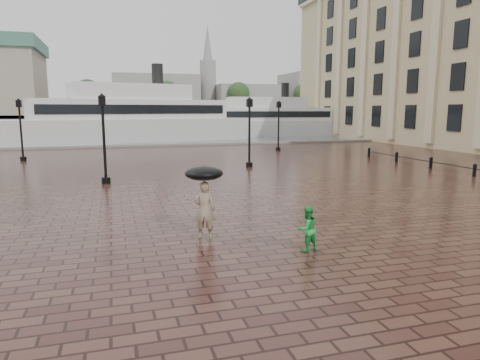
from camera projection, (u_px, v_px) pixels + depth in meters
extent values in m
plane|color=#351B18|center=(292.00, 224.00, 14.16)|extent=(300.00, 300.00, 0.00)
plane|color=#4D575E|center=(137.00, 126.00, 101.19)|extent=(240.00, 240.00, 0.00)
cube|color=slate|center=(169.00, 146.00, 44.43)|extent=(80.00, 0.60, 0.30)
cube|color=#4C4C47|center=(127.00, 117.00, 165.35)|extent=(300.00, 60.00, 2.00)
cube|color=gray|center=(155.00, 95.00, 157.39)|extent=(30.00, 22.00, 14.00)
cube|color=gray|center=(246.00, 100.00, 167.45)|extent=(25.00, 22.00, 11.00)
cube|color=gray|center=(326.00, 94.00, 176.86)|extent=(35.00, 22.00, 16.00)
cylinder|color=gray|center=(208.00, 88.00, 162.51)|extent=(6.00, 6.00, 20.00)
cone|color=gray|center=(208.00, 49.00, 160.23)|extent=(5.00, 5.00, 18.00)
cylinder|color=#2D2119|center=(1.00, 109.00, 133.23)|extent=(1.00, 1.00, 8.00)
sphere|color=#203417|center=(0.00, 91.00, 132.34)|extent=(8.00, 8.00, 8.00)
cylinder|color=#2D2119|center=(89.00, 109.00, 140.44)|extent=(1.00, 1.00, 8.00)
sphere|color=#203417|center=(88.00, 92.00, 139.55)|extent=(8.00, 8.00, 8.00)
cylinder|color=#2D2119|center=(167.00, 109.00, 147.65)|extent=(1.00, 1.00, 8.00)
sphere|color=#203417|center=(167.00, 93.00, 146.76)|extent=(8.00, 8.00, 8.00)
cylinder|color=#2D2119|center=(239.00, 109.00, 154.87)|extent=(1.00, 1.00, 8.00)
sphere|color=#203417|center=(239.00, 93.00, 153.97)|extent=(8.00, 8.00, 8.00)
cylinder|color=#2D2119|center=(304.00, 109.00, 162.08)|extent=(1.00, 1.00, 8.00)
sphere|color=#203417|center=(304.00, 94.00, 161.18)|extent=(8.00, 8.00, 8.00)
cylinder|color=#2D2119|center=(363.00, 109.00, 169.29)|extent=(1.00, 1.00, 8.00)
sphere|color=#203417|center=(364.00, 95.00, 168.39)|extent=(8.00, 8.00, 8.00)
cylinder|color=black|center=(474.00, 171.00, 24.19)|extent=(0.20, 0.20, 0.60)
sphere|color=black|center=(475.00, 165.00, 24.14)|extent=(0.22, 0.22, 0.22)
cylinder|color=black|center=(431.00, 164.00, 27.50)|extent=(0.20, 0.20, 0.60)
sphere|color=black|center=(431.00, 159.00, 27.45)|extent=(0.22, 0.22, 0.22)
cylinder|color=black|center=(397.00, 158.00, 30.81)|extent=(0.20, 0.20, 0.60)
sphere|color=black|center=(397.00, 153.00, 30.76)|extent=(0.22, 0.22, 0.22)
cylinder|color=black|center=(369.00, 153.00, 34.12)|extent=(0.20, 0.20, 0.60)
sphere|color=black|center=(369.00, 149.00, 34.07)|extent=(0.22, 0.22, 0.22)
cylinder|color=black|center=(106.00, 180.00, 21.91)|extent=(0.44, 0.44, 0.30)
cylinder|color=black|center=(104.00, 144.00, 21.61)|extent=(0.14, 0.14, 4.00)
cube|color=black|center=(102.00, 101.00, 21.26)|extent=(0.35, 0.35, 0.50)
sphere|color=beige|center=(102.00, 101.00, 21.26)|extent=(0.28, 0.28, 0.28)
cylinder|color=black|center=(249.00, 165.00, 28.22)|extent=(0.44, 0.44, 0.30)
cylinder|color=black|center=(249.00, 136.00, 27.92)|extent=(0.14, 0.14, 4.00)
cube|color=black|center=(249.00, 103.00, 27.57)|extent=(0.35, 0.35, 0.50)
sphere|color=beige|center=(249.00, 103.00, 27.57)|extent=(0.28, 0.28, 0.28)
cylinder|color=black|center=(23.00, 159.00, 31.58)|extent=(0.44, 0.44, 0.30)
cylinder|color=black|center=(21.00, 134.00, 31.28)|extent=(0.14, 0.14, 4.00)
cube|color=black|center=(19.00, 104.00, 30.93)|extent=(0.35, 0.35, 0.50)
sphere|color=beige|center=(19.00, 104.00, 30.93)|extent=(0.28, 0.28, 0.28)
cylinder|color=black|center=(278.00, 149.00, 39.36)|extent=(0.44, 0.44, 0.30)
cylinder|color=black|center=(278.00, 129.00, 39.06)|extent=(0.14, 0.14, 4.00)
cube|color=black|center=(279.00, 105.00, 38.71)|extent=(0.35, 0.35, 0.50)
sphere|color=beige|center=(279.00, 105.00, 38.71)|extent=(0.28, 0.28, 0.28)
imported|color=gray|center=(204.00, 210.00, 12.44)|extent=(0.72, 0.58, 1.71)
imported|color=green|center=(307.00, 229.00, 11.34)|extent=(0.68, 0.58, 1.22)
cube|color=silver|center=(132.00, 130.00, 50.28)|extent=(28.49, 12.95, 2.66)
cube|color=silver|center=(131.00, 109.00, 49.89)|extent=(22.90, 10.79, 2.22)
cube|color=silver|center=(131.00, 92.00, 49.56)|extent=(14.12, 8.07, 1.77)
cylinder|color=black|center=(157.00, 75.00, 50.88)|extent=(1.33, 1.33, 2.66)
cube|color=black|center=(139.00, 109.00, 47.38)|extent=(20.49, 5.02, 1.00)
cube|color=black|center=(124.00, 109.00, 52.39)|extent=(20.49, 5.02, 1.00)
cube|color=silver|center=(266.00, 128.00, 61.13)|extent=(23.27, 8.52, 2.18)
cube|color=silver|center=(266.00, 114.00, 60.81)|extent=(18.66, 7.18, 1.82)
cube|color=silver|center=(266.00, 102.00, 60.54)|extent=(11.38, 5.64, 1.46)
cylinder|color=black|center=(285.00, 91.00, 60.68)|extent=(1.09, 1.09, 2.18)
cube|color=black|center=(270.00, 114.00, 58.46)|extent=(17.13, 2.47, 0.82)
cube|color=black|center=(263.00, 114.00, 63.16)|extent=(17.13, 2.47, 0.82)
cylinder|color=black|center=(204.00, 190.00, 12.34)|extent=(0.02, 0.02, 0.95)
ellipsoid|color=black|center=(204.00, 173.00, 12.26)|extent=(1.10, 1.10, 0.39)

